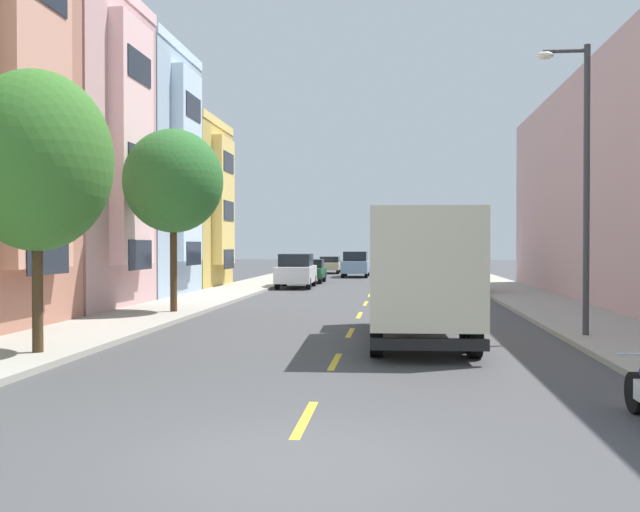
# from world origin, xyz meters

# --- Properties ---
(ground_plane) EXTENTS (160.00, 160.00, 0.00)m
(ground_plane) POSITION_xyz_m (0.00, 30.00, 0.00)
(ground_plane) COLOR #424244
(sidewalk_left) EXTENTS (3.20, 120.00, 0.14)m
(sidewalk_left) POSITION_xyz_m (-7.10, 28.00, 0.07)
(sidewalk_left) COLOR #A39E93
(sidewalk_left) RESTS_ON ground_plane
(sidewalk_right) EXTENTS (3.20, 120.00, 0.14)m
(sidewalk_right) POSITION_xyz_m (7.10, 28.00, 0.07)
(sidewalk_right) COLOR #A39E93
(sidewalk_right) RESTS_ON ground_plane
(lane_centerline_dashes) EXTENTS (0.14, 47.20, 0.01)m
(lane_centerline_dashes) POSITION_xyz_m (0.00, 24.50, 0.00)
(lane_centerline_dashes) COLOR yellow
(lane_centerline_dashes) RESTS_ON ground_plane
(townhouse_fourth_powder_blue) EXTENTS (13.80, 6.88, 11.78)m
(townhouse_fourth_powder_blue) POSITION_xyz_m (-15.19, 24.85, 5.69)
(townhouse_fourth_powder_blue) COLOR #9EB7CC
(townhouse_fourth_powder_blue) RESTS_ON ground_plane
(townhouse_fifth_mustard) EXTENTS (13.21, 6.88, 9.52)m
(townhouse_fifth_mustard) POSITION_xyz_m (-14.89, 31.93, 4.56)
(townhouse_fifth_mustard) COLOR tan
(townhouse_fifth_mustard) RESTS_ON ground_plane
(street_tree_nearest) EXTENTS (3.22, 3.22, 6.06)m
(street_tree_nearest) POSITION_xyz_m (-6.40, 6.73, 4.24)
(street_tree_nearest) COLOR #47331E
(street_tree_nearest) RESTS_ON sidewalk_left
(street_tree_second) EXTENTS (3.44, 3.44, 6.30)m
(street_tree_second) POSITION_xyz_m (-6.40, 16.26, 4.64)
(street_tree_second) COLOR #47331E
(street_tree_second) RESTS_ON sidewalk_left
(street_lamp) EXTENTS (1.35, 0.28, 7.41)m
(street_lamp) POSITION_xyz_m (5.96, 11.02, 4.40)
(street_lamp) COLOR #38383D
(street_lamp) RESTS_ON sidewalk_right
(delivery_box_truck) EXTENTS (2.67, 8.04, 3.25)m
(delivery_box_truck) POSITION_xyz_m (1.81, 10.39, 1.87)
(delivery_box_truck) COLOR beige
(delivery_box_truck) RESTS_ON ground_plane
(parked_hatchback_forest) EXTENTS (1.77, 4.01, 1.50)m
(parked_hatchback_forest) POSITION_xyz_m (-4.23, 38.12, 0.76)
(parked_hatchback_forest) COLOR #194C28
(parked_hatchback_forest) RESTS_ON ground_plane
(parked_pickup_orange) EXTENTS (2.14, 5.35, 1.73)m
(parked_pickup_orange) POSITION_xyz_m (4.43, 28.81, 0.83)
(parked_pickup_orange) COLOR orange
(parked_pickup_orange) RESTS_ON ground_plane
(parked_sedan_champagne) EXTENTS (1.83, 4.51, 1.43)m
(parked_sedan_champagne) POSITION_xyz_m (-4.39, 53.47, 0.75)
(parked_sedan_champagne) COLOR tan
(parked_sedan_champagne) RESTS_ON ground_plane
(parked_suv_white) EXTENTS (2.08, 4.85, 1.93)m
(parked_suv_white) POSITION_xyz_m (-4.38, 32.51, 0.99)
(parked_suv_white) COLOR silver
(parked_suv_white) RESTS_ON ground_plane
(parked_sedan_teal) EXTENTS (1.83, 4.51, 1.43)m
(parked_sedan_teal) POSITION_xyz_m (4.33, 44.85, 0.75)
(parked_sedan_teal) COLOR #195B60
(parked_sedan_teal) RESTS_ON ground_plane
(moving_sky_sedan) EXTENTS (1.95, 4.80, 1.93)m
(moving_sky_sedan) POSITION_xyz_m (-1.80, 46.61, 0.99)
(moving_sky_sedan) COLOR #7A9EC6
(moving_sky_sedan) RESTS_ON ground_plane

